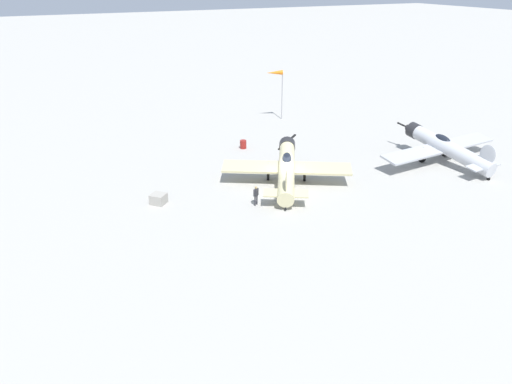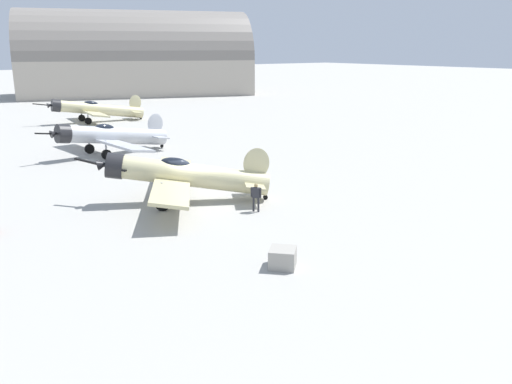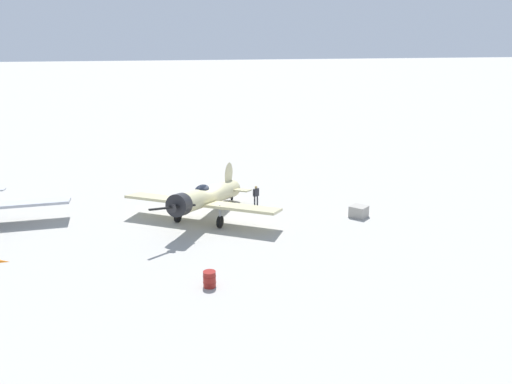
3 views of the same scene
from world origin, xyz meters
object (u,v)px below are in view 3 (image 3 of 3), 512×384
Objects in this scene: airplane_foreground at (205,197)px; fuel_drum at (209,279)px; ground_crew_mechanic at (256,194)px; equipment_crate at (359,211)px.

airplane_foreground is 10.18m from fuel_drum.
ground_crew_mechanic is at bearing -20.19° from fuel_drum.
equipment_crate is at bearing 113.05° from airplane_foreground.
fuel_drum is (-12.38, 4.55, -0.53)m from ground_crew_mechanic.
ground_crew_mechanic is at bearing 150.04° from airplane_foreground.
equipment_crate is (-1.24, -10.57, -1.22)m from airplane_foreground.
equipment_crate is at bearing 28.43° from ground_crew_mechanic.
ground_crew_mechanic is at bearing 62.05° from equipment_crate.
airplane_foreground reaches higher than fuel_drum.
airplane_foreground is at bearing -3.59° from fuel_drum.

